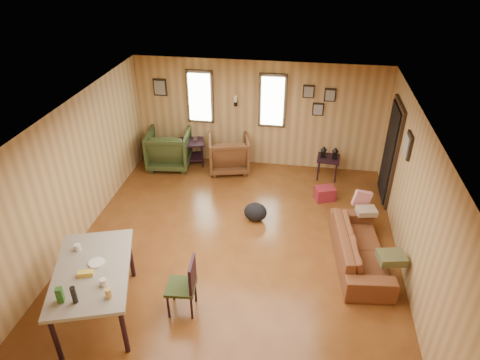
# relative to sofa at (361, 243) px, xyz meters

# --- Properties ---
(room) EXTENTS (5.54, 6.04, 2.44)m
(room) POSITION_rel_sofa_xyz_m (-1.90, 0.43, 0.83)
(room) COLOR brown
(room) RESTS_ON ground
(sofa) EXTENTS (0.76, 1.97, 0.75)m
(sofa) POSITION_rel_sofa_xyz_m (0.00, 0.00, 0.00)
(sofa) COLOR brown
(sofa) RESTS_ON ground
(recliner_brown) EXTENTS (1.04, 1.00, 0.90)m
(recliner_brown) POSITION_rel_sofa_xyz_m (-2.68, 2.73, 0.07)
(recliner_brown) COLOR #543119
(recliner_brown) RESTS_ON ground
(recliner_green) EXTENTS (1.02, 0.97, 0.96)m
(recliner_green) POSITION_rel_sofa_xyz_m (-4.05, 2.69, 0.10)
(recliner_green) COLOR #2D3819
(recliner_green) RESTS_ON ground
(end_table) EXTENTS (0.67, 0.64, 0.70)m
(end_table) POSITION_rel_sofa_xyz_m (-3.57, 2.87, 0.02)
(end_table) COLOR black
(end_table) RESTS_ON ground
(side_table) EXTENTS (0.51, 0.51, 0.75)m
(side_table) POSITION_rel_sofa_xyz_m (-0.48, 2.71, 0.14)
(side_table) COLOR black
(side_table) RESTS_ON ground
(cooler) EXTENTS (0.46, 0.39, 0.28)m
(cooler) POSITION_rel_sofa_xyz_m (-0.54, 1.81, -0.24)
(cooler) COLOR maroon
(cooler) RESTS_ON ground
(backpack) EXTENTS (0.44, 0.34, 0.37)m
(backpack) POSITION_rel_sofa_xyz_m (-1.83, 0.88, -0.19)
(backpack) COLOR black
(backpack) RESTS_ON ground
(sofa_pillows) EXTENTS (0.74, 1.74, 0.36)m
(sofa_pillows) POSITION_rel_sofa_xyz_m (0.25, 0.26, 0.13)
(sofa_pillows) COLOR #4D4E2B
(sofa_pillows) RESTS_ON sofa
(dining_table) EXTENTS (1.44, 1.86, 1.08)m
(dining_table) POSITION_rel_sofa_xyz_m (-3.73, -1.73, 0.39)
(dining_table) COLOR gray
(dining_table) RESTS_ON ground
(dining_chair) EXTENTS (0.44, 0.44, 0.90)m
(dining_chair) POSITION_rel_sofa_xyz_m (-2.52, -1.44, 0.13)
(dining_chair) COLOR #2D3819
(dining_chair) RESTS_ON ground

